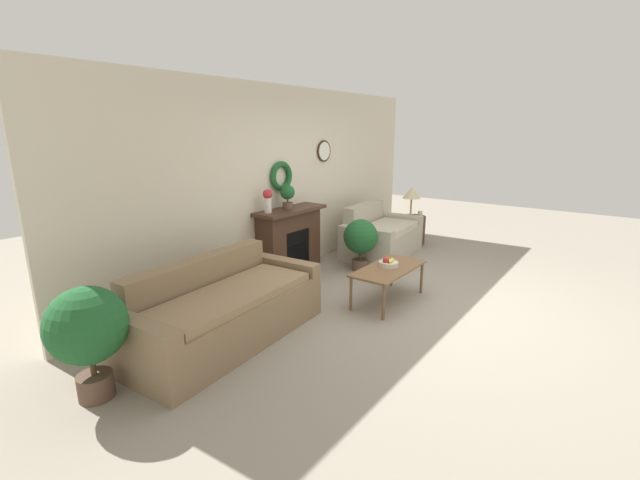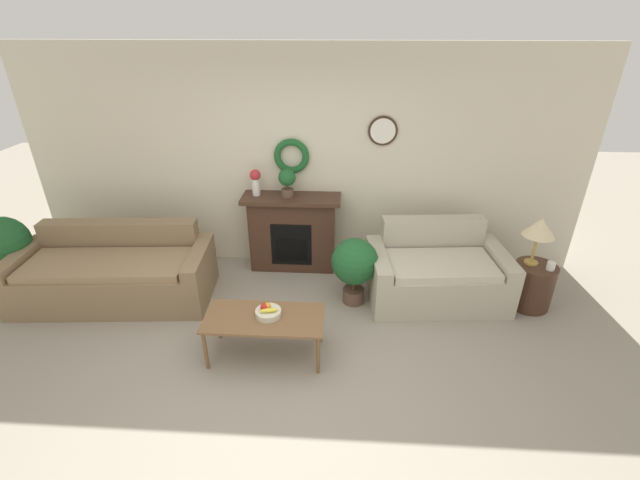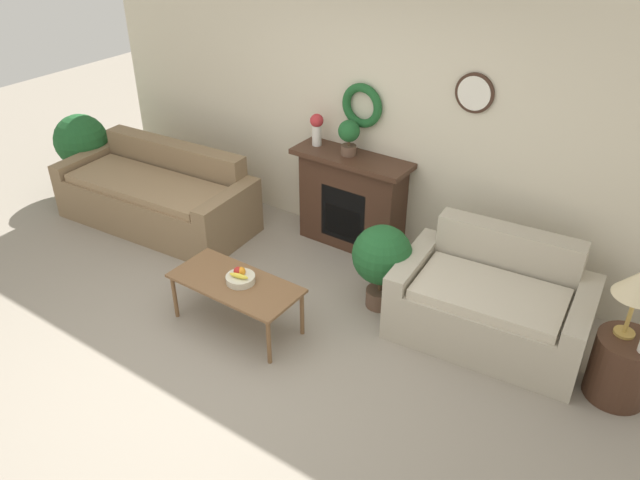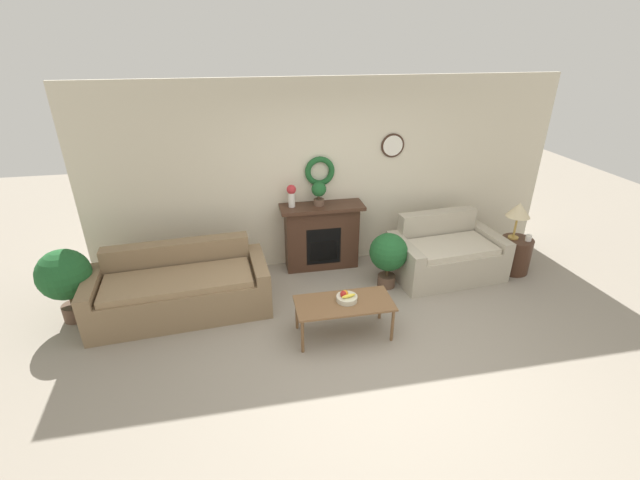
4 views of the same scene
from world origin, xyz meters
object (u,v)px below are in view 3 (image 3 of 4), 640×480
(couch_left, at_px, (158,196))
(potted_plant_floor_by_couch, at_px, (82,143))
(fruit_bowl, at_px, (240,277))
(potted_plant_floor_by_loveseat, at_px, (382,258))
(table_lamp, at_px, (640,285))
(vase_on_mantel_left, at_px, (317,127))
(loveseat_right, at_px, (491,304))
(fireplace, at_px, (352,200))
(coffee_table, at_px, (236,286))
(side_table_by_loveseat, at_px, (621,368))
(potted_plant_on_mantel, at_px, (349,135))

(couch_left, relative_size, potted_plant_floor_by_couch, 2.36)
(fruit_bowl, relative_size, potted_plant_floor_by_loveseat, 0.31)
(couch_left, xyz_separation_m, potted_plant_floor_by_loveseat, (2.73, 0.06, 0.19))
(potted_plant_floor_by_couch, bearing_deg, potted_plant_floor_by_loveseat, -0.05)
(table_lamp, bearing_deg, vase_on_mantel_left, 168.16)
(vase_on_mantel_left, relative_size, potted_plant_floor_by_couch, 0.34)
(loveseat_right, xyz_separation_m, vase_on_mantel_left, (-2.14, 0.58, 0.87))
(fireplace, relative_size, coffee_table, 1.08)
(fruit_bowl, relative_size, side_table_by_loveseat, 0.46)
(couch_left, relative_size, potted_plant_on_mantel, 6.42)
(loveseat_right, bearing_deg, potted_plant_on_mantel, 157.12)
(potted_plant_floor_by_loveseat, bearing_deg, loveseat_right, 10.22)
(fireplace, xyz_separation_m, potted_plant_floor_by_couch, (-3.25, -0.74, 0.10))
(coffee_table, xyz_separation_m, potted_plant_floor_by_couch, (-3.17, 0.93, 0.20))
(loveseat_right, height_order, potted_plant_floor_by_loveseat, loveseat_right)
(coffee_table, distance_m, potted_plant_floor_by_loveseat, 1.26)
(fireplace, bearing_deg, vase_on_mantel_left, 179.24)
(potted_plant_on_mantel, bearing_deg, side_table_by_loveseat, -13.66)
(potted_plant_floor_by_loveseat, bearing_deg, coffee_table, -132.45)
(coffee_table, height_order, vase_on_mantel_left, vase_on_mantel_left)
(potted_plant_floor_by_loveseat, bearing_deg, table_lamp, 2.71)
(loveseat_right, xyz_separation_m, side_table_by_loveseat, (1.04, -0.12, -0.05))
(fireplace, distance_m, side_table_by_loveseat, 2.85)
(coffee_table, distance_m, potted_plant_on_mantel, 1.84)
(fruit_bowl, bearing_deg, potted_plant_floor_by_loveseat, 47.79)
(potted_plant_floor_by_couch, xyz_separation_m, potted_plant_floor_by_loveseat, (4.02, -0.00, -0.10))
(potted_plant_on_mantel, bearing_deg, couch_left, -157.69)
(side_table_by_loveseat, bearing_deg, potted_plant_floor_by_loveseat, -178.64)
(couch_left, height_order, side_table_by_loveseat, couch_left)
(fireplace, bearing_deg, potted_plant_on_mantel, -161.73)
(coffee_table, bearing_deg, vase_on_mantel_left, 101.96)
(potted_plant_floor_by_couch, bearing_deg, vase_on_mantel_left, 14.79)
(potted_plant_on_mantel, bearing_deg, potted_plant_floor_by_couch, -167.26)
(loveseat_right, bearing_deg, fruit_bowl, -153.95)
(fireplace, relative_size, vase_on_mantel_left, 3.74)
(side_table_by_loveseat, height_order, potted_plant_floor_by_couch, potted_plant_floor_by_couch)
(coffee_table, height_order, potted_plant_on_mantel, potted_plant_on_mantel)
(table_lamp, relative_size, vase_on_mantel_left, 1.69)
(loveseat_right, relative_size, coffee_table, 1.44)
(couch_left, xyz_separation_m, potted_plant_on_mantel, (1.91, 0.79, 0.89))
(side_table_by_loveseat, relative_size, potted_plant_on_mantel, 1.51)
(fruit_bowl, distance_m, vase_on_mantel_left, 1.83)
(couch_left, distance_m, potted_plant_floor_by_couch, 1.32)
(coffee_table, xyz_separation_m, vase_on_mantel_left, (-0.35, 1.68, 0.78))
(fireplace, distance_m, loveseat_right, 1.82)
(fireplace, xyz_separation_m, vase_on_mantel_left, (-0.43, 0.01, 0.68))
(table_lamp, bearing_deg, fireplace, 166.46)
(fruit_bowl, bearing_deg, coffee_table, -139.10)
(side_table_by_loveseat, bearing_deg, vase_on_mantel_left, 167.59)
(coffee_table, height_order, potted_plant_floor_by_loveseat, potted_plant_floor_by_loveseat)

